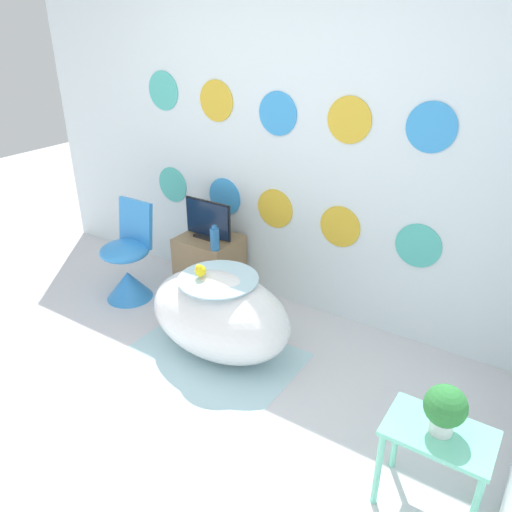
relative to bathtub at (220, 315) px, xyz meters
name	(u,v)px	position (x,y,z in m)	size (l,w,h in m)	color
ground_plane	(119,425)	(-0.07, -0.88, -0.30)	(12.00, 12.00, 0.00)	silver
wall_back_dotted	(281,140)	(-0.07, 0.88, 1.00)	(4.83, 0.05, 2.60)	white
rug	(210,359)	(-0.01, -0.11, -0.30)	(1.14, 0.86, 0.01)	silver
bathtub	(220,315)	(0.00, 0.00, 0.00)	(1.04, 0.64, 0.59)	white
rubber_duck	(200,270)	(-0.09, -0.07, 0.34)	(0.08, 0.08, 0.09)	yellow
chair	(128,268)	(-1.07, 0.19, -0.03)	(0.39, 0.39, 0.80)	#338CE0
tv_cabinet	(210,265)	(-0.57, 0.62, -0.05)	(0.47, 0.41, 0.49)	#8E704C
tv	(208,221)	(-0.57, 0.62, 0.34)	(0.43, 0.12, 0.31)	black
vase	(215,239)	(-0.39, 0.47, 0.29)	(0.07, 0.07, 0.20)	#2D72B7
side_table	(437,446)	(1.54, -0.43, 0.07)	(0.47, 0.31, 0.46)	#72D8B7
potted_plant_left	(445,408)	(1.54, -0.43, 0.30)	(0.19, 0.19, 0.24)	white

